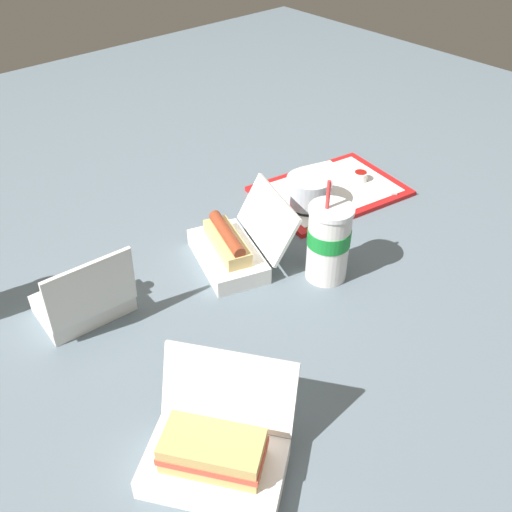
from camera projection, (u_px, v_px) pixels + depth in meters
ground_plane at (255, 283)px, 1.22m from camera, size 3.20×3.20×0.00m
food_tray at (330, 191)px, 1.51m from camera, size 0.41×0.32×0.01m
cake_container at (309, 192)px, 1.42m from camera, size 0.12×0.12×0.08m
ketchup_cup at (360, 176)px, 1.53m from camera, size 0.04×0.04×0.02m
napkin_stack at (324, 172)px, 1.57m from camera, size 0.12×0.12×0.00m
plastic_fork at (376, 193)px, 1.48m from camera, size 0.09×0.08×0.00m
clamshell_hotdog_center at (234, 247)px, 1.26m from camera, size 0.24×0.25×0.15m
clamshell_sandwich_right at (215, 454)px, 0.84m from camera, size 0.27×0.27×0.16m
clamshell_hotdog_left at (83, 298)px, 1.12m from camera, size 0.18×0.15×0.17m
soda_cup_front at (329, 241)px, 1.18m from camera, size 0.09×0.09×0.23m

